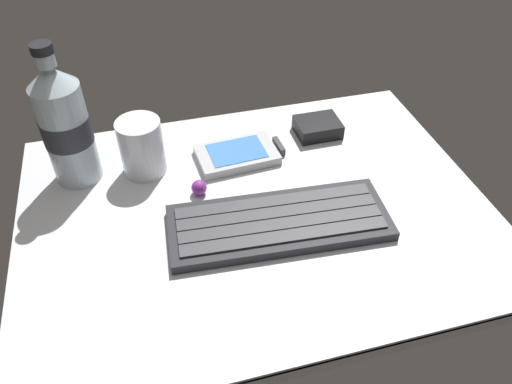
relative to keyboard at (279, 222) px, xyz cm
name	(u,v)px	position (x,y,z in cm)	size (l,w,h in cm)	color
ground_plane	(256,214)	(-2.05, 3.94, -1.79)	(64.00, 48.00, 2.80)	silver
keyboard	(279,222)	(0.00, 0.00, 0.00)	(29.65, 12.86, 1.70)	#232328
handheld_device	(241,154)	(-1.39, 15.68, -0.08)	(13.19, 8.47, 1.50)	#B7BABF
juice_cup	(142,149)	(-15.92, 16.50, 3.10)	(6.40, 6.40, 8.50)	silver
water_bottle	(65,125)	(-25.43, 17.59, 8.20)	(6.73, 6.73, 20.80)	silver
charger_block	(318,127)	(12.24, 18.77, 0.39)	(7.00, 5.60, 2.40)	black
trackball_mouse	(199,188)	(-9.05, 9.17, 0.29)	(2.20, 2.20, 2.20)	purple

